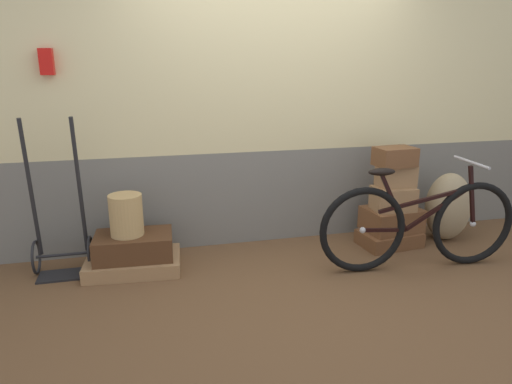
{
  "coord_description": "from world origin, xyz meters",
  "views": [
    {
      "loc": [
        -1.12,
        -3.25,
        1.66
      ],
      "look_at": [
        -0.26,
        0.27,
        0.63
      ],
      "focal_mm": 32.11,
      "sensor_mm": 36.0,
      "label": 1
    }
  ],
  "objects": [
    {
      "name": "suitcase_1",
      "position": [
        -1.27,
        0.37,
        0.22
      ],
      "size": [
        0.64,
        0.42,
        0.2
      ],
      "primitive_type": "cube",
      "rotation": [
        0.0,
        0.0,
        -0.05
      ],
      "color": "#4C2D19",
      "rests_on": "suitcase_0"
    },
    {
      "name": "suitcase_3",
      "position": [
        1.09,
        0.4,
        0.24
      ],
      "size": [
        0.54,
        0.43,
        0.22
      ],
      "primitive_type": "cube",
      "rotation": [
        0.0,
        0.0,
        0.12
      ],
      "color": "brown",
      "rests_on": "suitcase_2"
    },
    {
      "name": "wicker_basket",
      "position": [
        -1.31,
        0.37,
        0.48
      ],
      "size": [
        0.26,
        0.26,
        0.34
      ],
      "primitive_type": "cylinder",
      "color": "tan",
      "rests_on": "suitcase_1"
    },
    {
      "name": "suitcase_2",
      "position": [
        1.05,
        0.36,
        0.07
      ],
      "size": [
        0.58,
        0.42,
        0.13
      ],
      "primitive_type": "cube",
      "rotation": [
        0.0,
        0.0,
        0.11
      ],
      "color": "brown",
      "rests_on": "ground"
    },
    {
      "name": "suitcase_6",
      "position": [
        1.04,
        0.36,
        0.85
      ],
      "size": [
        0.36,
        0.26,
        0.17
      ],
      "primitive_type": "cube",
      "rotation": [
        0.0,
        0.0,
        0.08
      ],
      "color": "brown",
      "rests_on": "suitcase_5"
    },
    {
      "name": "suitcase_0",
      "position": [
        -1.28,
        0.38,
        0.06
      ],
      "size": [
        0.79,
        0.54,
        0.12
      ],
      "primitive_type": "cube",
      "rotation": [
        0.0,
        0.0,
        -0.08
      ],
      "color": "#9E754C",
      "rests_on": "ground"
    },
    {
      "name": "bicycle",
      "position": [
        1.02,
        -0.13,
        0.38
      ],
      "size": [
        1.69,
        0.46,
        0.9
      ],
      "color": "black",
      "rests_on": "ground"
    },
    {
      "name": "station_building",
      "position": [
        0.01,
        0.85,
        1.32
      ],
      "size": [
        7.28,
        0.74,
        2.63
      ],
      "color": "slate",
      "rests_on": "ground"
    },
    {
      "name": "luggage_trolley",
      "position": [
        -1.83,
        0.48,
        0.29
      ],
      "size": [
        0.44,
        0.36,
        1.27
      ],
      "color": "black",
      "rests_on": "ground"
    },
    {
      "name": "burlap_sack",
      "position": [
        1.66,
        0.37,
        0.33
      ],
      "size": [
        0.44,
        0.37,
        0.66
      ],
      "primitive_type": "ellipsoid",
      "color": "#9E8966",
      "rests_on": "ground"
    },
    {
      "name": "ground",
      "position": [
        0.0,
        0.0,
        -0.03
      ],
      "size": [
        9.28,
        5.2,
        0.06
      ],
      "primitive_type": "cube",
      "color": "brown"
    },
    {
      "name": "suitcase_4",
      "position": [
        1.06,
        0.36,
        0.46
      ],
      "size": [
        0.39,
        0.27,
        0.22
      ],
      "primitive_type": "cube",
      "rotation": [
        0.0,
        0.0,
        -0.07
      ],
      "color": "#9E754C",
      "rests_on": "suitcase_3"
    },
    {
      "name": "suitcase_5",
      "position": [
        1.09,
        0.4,
        0.66
      ],
      "size": [
        0.32,
        0.22,
        0.2
      ],
      "primitive_type": "cube",
      "rotation": [
        0.0,
        0.0,
        0.0
      ],
      "color": "#9E754C",
      "rests_on": "suitcase_4"
    }
  ]
}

